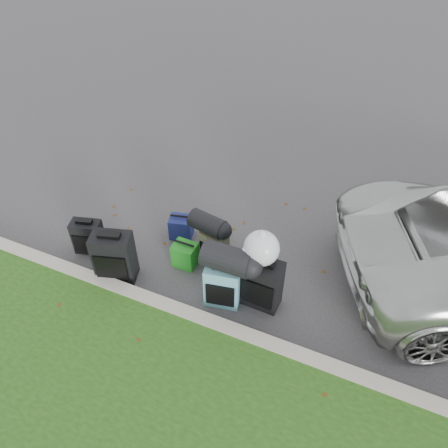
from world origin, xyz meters
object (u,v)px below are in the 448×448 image
at_px(suitcase_large_black_left, 114,257).
at_px(suitcase_teal, 223,285).
at_px(suitcase_large_black_right, 262,284).
at_px(suitcase_olive, 214,247).
at_px(tote_green, 185,255).
at_px(suitcase_small_black, 88,236).
at_px(tote_navy, 181,227).

height_order(suitcase_large_black_left, suitcase_teal, suitcase_large_black_left).
bearing_deg(suitcase_large_black_right, suitcase_olive, 154.55).
xyz_separation_m(suitcase_olive, tote_green, (-0.33, -0.23, -0.07)).
bearing_deg(tote_green, suitcase_olive, 34.60).
bearing_deg(suitcase_large_black_right, tote_green, 171.94).
distance_m(suitcase_small_black, suitcase_large_black_right, 2.51).
bearing_deg(suitcase_olive, suitcase_large_black_right, -8.39).
bearing_deg(suitcase_large_black_left, tote_navy, 50.95).
height_order(suitcase_small_black, suitcase_teal, suitcase_teal).
xyz_separation_m(suitcase_small_black, tote_green, (1.35, 0.29, -0.08)).
bearing_deg(tote_green, tote_navy, 123.62).
xyz_separation_m(suitcase_small_black, suitcase_large_black_right, (2.51, 0.09, 0.10)).
bearing_deg(tote_navy, suitcase_small_black, -158.37).
relative_size(suitcase_large_black_right, tote_green, 1.99).
height_order(suitcase_small_black, suitcase_large_black_left, suitcase_large_black_left).
bearing_deg(suitcase_large_black_right, suitcase_teal, -156.22).
height_order(suitcase_small_black, suitcase_olive, suitcase_small_black).
bearing_deg(suitcase_small_black, suitcase_teal, -18.54).
bearing_deg(tote_green, suitcase_large_black_left, -142.24).
xyz_separation_m(suitcase_small_black, suitcase_teal, (2.07, -0.09, 0.05)).
height_order(suitcase_olive, suitcase_large_black_right, suitcase_large_black_right).
relative_size(tote_green, tote_navy, 1.03).
relative_size(suitcase_small_black, tote_navy, 1.49).
bearing_deg(tote_green, suitcase_small_black, -167.57).
xyz_separation_m(suitcase_olive, suitcase_large_black_right, (0.83, -0.43, 0.10)).
bearing_deg(suitcase_large_black_left, suitcase_teal, -10.56).
bearing_deg(suitcase_small_black, tote_green, -3.89).
distance_m(suitcase_small_black, suitcase_olive, 1.76).
bearing_deg(tote_green, suitcase_teal, -27.60).
bearing_deg(suitcase_teal, tote_navy, 129.05).
bearing_deg(tote_navy, suitcase_teal, -54.38).
height_order(suitcase_olive, tote_navy, suitcase_olive).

